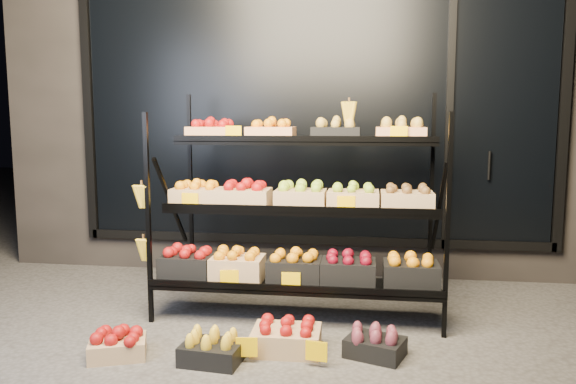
# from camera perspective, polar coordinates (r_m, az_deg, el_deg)

# --- Properties ---
(ground) EXTENTS (24.00, 24.00, 0.00)m
(ground) POSITION_cam_1_polar(r_m,az_deg,el_deg) (3.85, 0.07, -14.72)
(ground) COLOR #514F4C
(ground) RESTS_ON ground
(building) EXTENTS (6.00, 2.08, 3.50)m
(building) POSITION_cam_1_polar(r_m,az_deg,el_deg) (6.15, 3.47, 10.16)
(building) COLOR #2D2826
(building) RESTS_ON ground
(display_rack) EXTENTS (2.18, 1.02, 1.70)m
(display_rack) POSITION_cam_1_polar(r_m,az_deg,el_deg) (4.22, 0.94, -1.65)
(display_rack) COLOR black
(display_rack) RESTS_ON ground
(tag_floor_a) EXTENTS (0.13, 0.01, 0.12)m
(tag_floor_a) POSITION_cam_1_polar(r_m,az_deg,el_deg) (3.50, -4.22, -16.05)
(tag_floor_a) COLOR #FFC200
(tag_floor_a) RESTS_ON ground
(tag_floor_b) EXTENTS (0.13, 0.01, 0.12)m
(tag_floor_b) POSITION_cam_1_polar(r_m,az_deg,el_deg) (3.44, 2.89, -16.46)
(tag_floor_b) COLOR #FFC200
(tag_floor_b) RESTS_ON ground
(floor_crate_left) EXTENTS (0.40, 0.35, 0.18)m
(floor_crate_left) POSITION_cam_1_polar(r_m,az_deg,el_deg) (3.71, -16.93, -14.57)
(floor_crate_left) COLOR tan
(floor_crate_left) RESTS_ON ground
(floor_crate_midleft) EXTENTS (0.38, 0.29, 0.18)m
(floor_crate_midleft) POSITION_cam_1_polar(r_m,az_deg,el_deg) (3.52, -7.76, -15.51)
(floor_crate_midleft) COLOR black
(floor_crate_midleft) RESTS_ON ground
(floor_crate_midright) EXTENTS (0.43, 0.32, 0.21)m
(floor_crate_midright) POSITION_cam_1_polar(r_m,az_deg,el_deg) (3.64, -0.15, -14.43)
(floor_crate_midright) COLOR tan
(floor_crate_midright) RESTS_ON ground
(floor_crate_right) EXTENTS (0.40, 0.35, 0.18)m
(floor_crate_right) POSITION_cam_1_polar(r_m,az_deg,el_deg) (3.61, 8.84, -14.93)
(floor_crate_right) COLOR black
(floor_crate_right) RESTS_ON ground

